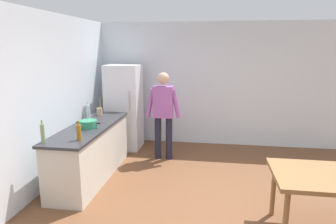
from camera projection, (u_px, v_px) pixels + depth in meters
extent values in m
plane|color=brown|center=(210.00, 211.00, 4.02)|extent=(14.00, 14.00, 0.00)
cube|color=silver|center=(214.00, 84.00, 6.63)|extent=(6.40, 0.12, 2.70)
cube|color=silver|center=(32.00, 105.00, 4.32)|extent=(0.12, 5.60, 2.70)
cube|color=beige|center=(91.00, 153.00, 5.00)|extent=(0.60, 2.12, 0.86)
cube|color=#2D2D33|center=(90.00, 127.00, 4.91)|extent=(0.64, 2.20, 0.04)
cube|color=white|center=(124.00, 107.00, 6.43)|extent=(0.70, 0.64, 1.80)
cylinder|color=#B2B2B7|center=(129.00, 101.00, 6.03)|extent=(0.02, 0.02, 0.40)
cylinder|color=#1E1E2D|center=(158.00, 138.00, 5.88)|extent=(0.13, 0.13, 0.84)
cylinder|color=#1E1E2D|center=(169.00, 138.00, 5.85)|extent=(0.13, 0.13, 0.84)
cube|color=#99519E|center=(163.00, 102.00, 5.71)|extent=(0.38, 0.22, 0.60)
sphere|color=tan|center=(163.00, 78.00, 5.61)|extent=(0.22, 0.22, 0.22)
cylinder|color=#99519E|center=(150.00, 103.00, 5.71)|extent=(0.20, 0.09, 0.55)
cylinder|color=#99519E|center=(176.00, 104.00, 5.64)|extent=(0.20, 0.09, 0.55)
cylinder|color=olive|center=(286.00, 220.00, 3.20)|extent=(0.06, 0.06, 0.70)
cylinder|color=olive|center=(273.00, 190.00, 3.88)|extent=(0.06, 0.06, 0.70)
cylinder|color=#2D845B|center=(88.00, 124.00, 4.78)|extent=(0.28, 0.28, 0.12)
cube|color=black|center=(78.00, 122.00, 4.80)|extent=(0.06, 0.03, 0.02)
cube|color=black|center=(98.00, 123.00, 4.75)|extent=(0.06, 0.03, 0.02)
cylinder|color=tan|center=(99.00, 112.00, 5.64)|extent=(0.11, 0.11, 0.14)
cylinder|color=olive|center=(100.00, 104.00, 5.61)|extent=(0.02, 0.05, 0.22)
cylinder|color=olive|center=(100.00, 105.00, 5.60)|extent=(0.02, 0.04, 0.22)
cylinder|color=gray|center=(43.00, 134.00, 3.99)|extent=(0.06, 0.06, 0.26)
cylinder|color=gray|center=(42.00, 122.00, 3.95)|extent=(0.02, 0.02, 0.06)
cylinder|color=silver|center=(88.00, 112.00, 5.40)|extent=(0.07, 0.07, 0.24)
cylinder|color=silver|center=(88.00, 104.00, 5.37)|extent=(0.03, 0.03, 0.06)
cylinder|color=#996619|center=(79.00, 133.00, 4.12)|extent=(0.06, 0.06, 0.22)
cylinder|color=#996619|center=(78.00, 123.00, 4.09)|extent=(0.03, 0.03, 0.06)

